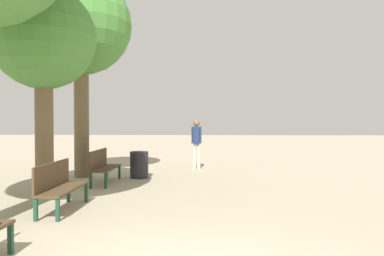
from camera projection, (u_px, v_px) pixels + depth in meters
name	position (u px, v px, depth m)	size (l,w,h in m)	color
bench_row_1	(58.00, 183.00, 7.08)	(0.47, 1.61, 0.91)	#4C3823
bench_row_2	(102.00, 164.00, 10.12)	(0.47, 1.61, 0.91)	#4C3823
tree_row_1	(43.00, 40.00, 8.61)	(2.39, 2.39, 4.83)	brown
tree_row_2	(81.00, 27.00, 11.22)	(3.02, 3.02, 6.11)	brown
pedestrian_near	(196.00, 141.00, 13.09)	(0.35, 0.24, 1.74)	beige
trash_bin	(139.00, 165.00, 11.11)	(0.54, 0.54, 0.78)	#232328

